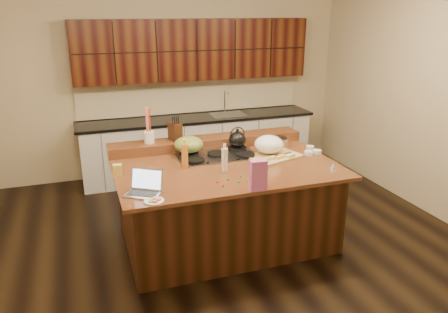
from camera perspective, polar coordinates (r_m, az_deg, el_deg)
name	(u,v)px	position (r m, az deg, el deg)	size (l,w,h in m)	color
room	(226,127)	(4.65, 0.20, 3.90)	(5.52, 5.02, 2.72)	black
island	(225,203)	(4.95, 0.19, -6.06)	(2.40, 1.60, 0.92)	black
back_ledge	(207,142)	(5.39, -2.25, 1.90)	(2.40, 0.30, 0.12)	black
cooktop	(217,155)	(5.04, -0.92, 0.17)	(0.92, 0.52, 0.05)	gray
back_counter	(197,113)	(6.89, -3.54, 5.64)	(3.70, 0.66, 2.40)	silver
kettle	(237,140)	(5.21, 1.76, 2.22)	(0.21, 0.21, 0.19)	black
green_bowl	(189,144)	(5.04, -4.63, 1.57)	(0.34, 0.34, 0.18)	olive
laptop	(145,187)	(4.10, -10.33, -3.96)	(0.40, 0.38, 0.22)	#B7B7BC
oil_bottle	(185,156)	(4.66, -5.14, 0.06)	(0.07, 0.07, 0.27)	orange
vinegar_bottle	(225,160)	(4.55, 0.07, -0.44)	(0.06, 0.06, 0.25)	silver
wooden_tray	(270,147)	(5.07, 6.04, 1.24)	(0.69, 0.58, 0.24)	tan
ramekin_a	(317,152)	(5.25, 12.06, 0.61)	(0.10, 0.10, 0.04)	white
ramekin_b	(308,153)	(5.19, 10.96, 0.44)	(0.10, 0.10, 0.04)	white
ramekin_c	(310,148)	(5.39, 11.18, 1.13)	(0.10, 0.10, 0.04)	white
strainer_bowl	(278,143)	(5.45, 7.12, 1.79)	(0.24, 0.24, 0.09)	#996B3F
kitchen_timer	(333,166)	(4.78, 14.08, -1.20)	(0.08, 0.08, 0.07)	silver
pink_bag	(258,175)	(4.08, 4.47, -2.48)	(0.16, 0.08, 0.29)	#C15A97
candy_plate	(154,201)	(3.93, -9.12, -5.77)	(0.18, 0.18, 0.01)	white
package_box	(118,170)	(4.57, -13.74, -1.74)	(0.09, 0.06, 0.12)	gold
utensil_crock	(149,137)	(5.20, -9.75, 2.51)	(0.12, 0.12, 0.14)	white
knife_block	(175,132)	(5.25, -6.40, 3.24)	(0.11, 0.18, 0.22)	black
gumdrop_0	(266,181)	(4.33, 5.48, -3.20)	(0.02, 0.02, 0.02)	red
gumdrop_1	(250,180)	(4.35, 3.37, -3.05)	(0.02, 0.02, 0.02)	#198C26
gumdrop_2	(258,179)	(4.38, 4.46, -2.90)	(0.02, 0.02, 0.02)	red
gumdrop_3	(248,179)	(4.35, 3.18, -3.01)	(0.02, 0.02, 0.02)	#198C26
gumdrop_4	(257,175)	(4.47, 4.29, -2.41)	(0.02, 0.02, 0.02)	red
gumdrop_5	(239,182)	(4.29, 1.94, -3.32)	(0.02, 0.02, 0.02)	#198C26
gumdrop_6	(258,179)	(4.36, 4.43, -3.01)	(0.02, 0.02, 0.02)	red
gumdrop_7	(227,180)	(4.34, 0.46, -3.03)	(0.02, 0.02, 0.02)	#198C26
gumdrop_8	(223,186)	(4.19, -0.11, -3.85)	(0.02, 0.02, 0.02)	red
gumdrop_9	(241,176)	(4.43, 2.22, -2.60)	(0.02, 0.02, 0.02)	#198C26
gumdrop_10	(218,182)	(4.28, -0.84, -3.36)	(0.02, 0.02, 0.02)	red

